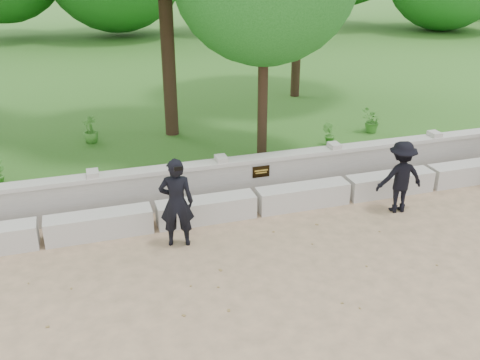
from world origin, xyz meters
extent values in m
plane|color=tan|center=(0.00, 0.00, 0.00)|extent=(80.00, 80.00, 0.00)
cube|color=#34621E|center=(0.00, 14.00, 0.12)|extent=(40.00, 22.00, 0.25)
cube|color=beige|center=(-3.00, 1.90, 0.23)|extent=(1.90, 0.45, 0.45)
cube|color=beige|center=(-1.00, 1.90, 0.23)|extent=(1.90, 0.45, 0.45)
cube|color=beige|center=(1.00, 1.90, 0.23)|extent=(1.90, 0.45, 0.45)
cube|color=beige|center=(3.00, 1.90, 0.23)|extent=(1.90, 0.45, 0.45)
cube|color=beige|center=(5.00, 1.90, 0.23)|extent=(1.90, 0.45, 0.45)
cube|color=#B5B2AB|center=(0.00, 2.60, 0.41)|extent=(12.50, 0.25, 0.82)
cube|color=beige|center=(0.00, 2.60, 0.86)|extent=(12.50, 0.35, 0.08)
cube|color=black|center=(0.30, 2.46, 0.62)|extent=(0.36, 0.02, 0.24)
imported|color=black|center=(-1.69, 1.19, 0.81)|extent=(0.67, 0.52, 1.63)
cube|color=black|center=(-1.69, 0.86, 1.57)|extent=(0.14, 0.05, 0.07)
imported|color=black|center=(2.72, 1.16, 0.73)|extent=(0.98, 0.61, 1.45)
cylinder|color=#382619|center=(-0.79, 6.41, 2.82)|extent=(0.35, 0.35, 5.14)
cylinder|color=#382619|center=(0.90, 4.10, 1.94)|extent=(0.23, 0.23, 3.39)
cylinder|color=#382619|center=(3.80, 9.00, 2.42)|extent=(0.29, 0.29, 4.33)
imported|color=#3E7F2B|center=(2.77, 4.39, 0.53)|extent=(0.39, 0.40, 0.56)
imported|color=#3E7F2B|center=(4.30, 4.93, 0.57)|extent=(0.72, 0.68, 0.63)
imported|color=#3E7F2B|center=(-2.88, 6.36, 0.59)|extent=(0.51, 0.52, 0.69)
camera|label=1|loc=(-3.12, -6.98, 4.90)|focal=40.00mm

